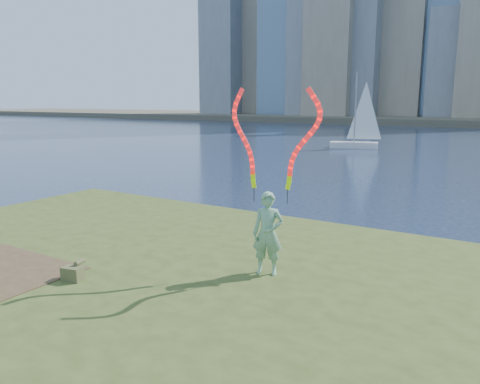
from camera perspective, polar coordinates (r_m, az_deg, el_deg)
The scene contains 5 objects.
ground at distance 11.63m, azimuth -9.07°, elevation -10.93°, with size 320.00×320.00×0.00m, color #18243D.
grassy_knoll at distance 10.03m, azimuth -17.94°, elevation -12.95°, with size 20.00×18.00×0.80m.
woman_with_ribbons at distance 9.50m, azimuth 3.52°, elevation -1.93°, with size 2.01×0.72×4.10m.
canvas_bag at distance 10.04m, azimuth -19.67°, elevation -9.25°, with size 0.44×0.50×0.38m.
sailboat at distance 44.68m, azimuth 14.06°, elevation 6.73°, with size 4.57×2.60×6.92m.
Camera 1 is at (7.15, -8.09, 4.33)m, focal length 35.00 mm.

